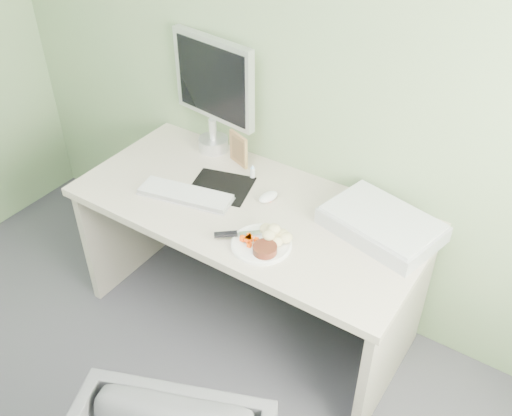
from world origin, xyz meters
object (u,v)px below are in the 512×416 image
Objects in this scene: desk at (249,236)px; plate at (261,244)px; scanner at (382,225)px; monitor at (213,89)px.

plate reaches higher than desk.
plate is 0.53× the size of scanner.
monitor reaches higher than scanner.
scanner is at bearing -1.44° from monitor.
scanner is (0.37, 0.35, 0.03)m from plate.
desk is at bearing -29.52° from monitor.
monitor is at bearing 142.72° from desk.
monitor is (-0.98, 0.16, 0.29)m from scanner.
scanner is (0.57, 0.16, 0.22)m from desk.
plate is 0.43× the size of monitor.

